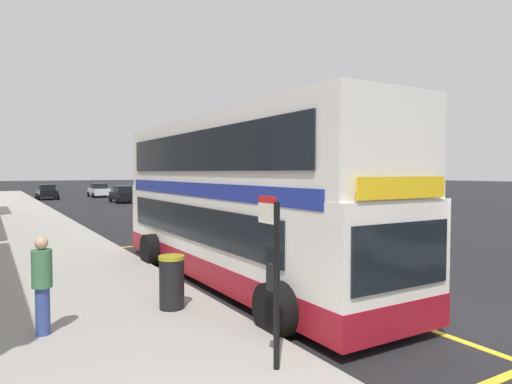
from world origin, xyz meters
name	(u,v)px	position (x,y,z in m)	size (l,w,h in m)	color
ground_plane	(107,208)	(0.00, 32.00, 0.00)	(260.00, 260.00, 0.00)	black
pavement_near	(8,211)	(-7.00, 32.00, 0.07)	(6.00, 76.00, 0.14)	#A39E93
double_decker_bus	(237,205)	(-2.46, 5.20, 2.07)	(3.27, 11.43, 4.40)	white
bus_bay_markings	(235,281)	(-2.56, 5.15, 0.01)	(2.89, 14.33, 0.01)	yellow
bus_stop_sign	(274,265)	(-4.76, -0.18, 1.63)	(0.09, 0.51, 2.48)	black
parked_car_black_across	(123,194)	(3.01, 38.33, 0.80)	(2.09, 4.20, 1.62)	black
parked_car_white_behind	(99,190)	(2.98, 49.30, 0.80)	(2.09, 4.20, 1.62)	silver
parked_car_black_distant	(47,192)	(-2.75, 47.84, 0.80)	(2.09, 4.20, 1.62)	black
pedestrian_waiting_near_sign	(42,282)	(-7.50, 2.97, 1.07)	(0.34, 0.34, 1.71)	#33478C
litter_bin	(172,282)	(-5.04, 3.25, 0.70)	(0.54, 0.54, 1.10)	black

